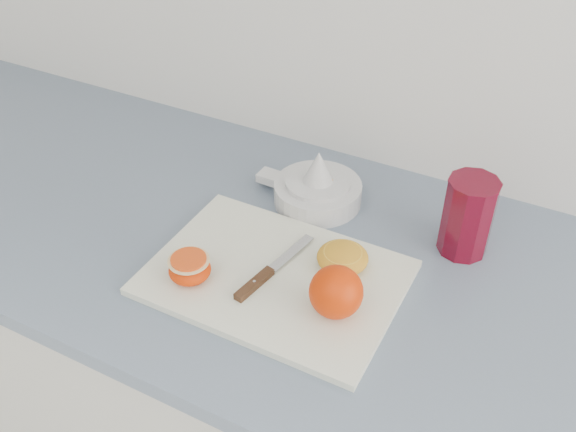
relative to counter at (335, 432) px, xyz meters
The scene contains 8 objects.
counter is the anchor object (origin of this frame).
cutting_board 0.46m from the counter, 138.68° to the right, with size 0.37×0.27×0.01m, color white.
whole_orange 0.51m from the counter, 77.51° to the right, with size 0.08×0.08×0.08m.
half_orange 0.53m from the counter, 143.98° to the right, with size 0.06×0.06×0.04m.
squeezed_shell 0.47m from the counter, 115.03° to the right, with size 0.08×0.08×0.03m.
paring_knife 0.48m from the counter, 135.20° to the right, with size 0.05×0.18×0.01m.
citrus_juicer 0.50m from the counter, 131.82° to the left, with size 0.19×0.15×0.10m.
red_tumbler 0.54m from the counter, 41.31° to the left, with size 0.08×0.08×0.13m.
Camera 1 is at (0.24, 1.01, 1.57)m, focal length 40.00 mm.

